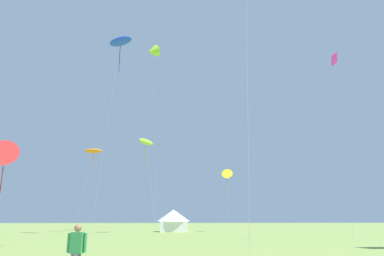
{
  "coord_description": "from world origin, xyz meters",
  "views": [
    {
      "loc": [
        -2.6,
        -2.44,
        1.87
      ],
      "look_at": [
        0.0,
        32.0,
        10.68
      ],
      "focal_mm": 33.58,
      "sensor_mm": 36.0,
      "label": 1
    }
  ],
  "objects_px": {
    "kite_red_delta": "(4,159)",
    "kite_magenta_diamond": "(335,64)",
    "kite_lime_parafoil": "(146,142)",
    "kite_lime_delta": "(152,51)",
    "festival_tent_left": "(173,219)",
    "kite_yellow_delta": "(228,176)",
    "kite_blue_parafoil": "(120,42)",
    "kite_orange_parafoil": "(93,151)",
    "person_spectator": "(76,255)"
  },
  "relations": [
    {
      "from": "kite_red_delta",
      "to": "kite_magenta_diamond",
      "type": "height_order",
      "value": "kite_magenta_diamond"
    },
    {
      "from": "kite_lime_parafoil",
      "to": "kite_red_delta",
      "type": "relative_size",
      "value": 1.44
    },
    {
      "from": "kite_lime_delta",
      "to": "kite_lime_parafoil",
      "type": "xyz_separation_m",
      "value": [
        -0.22,
        -7.1,
        -18.34
      ]
    },
    {
      "from": "kite_lime_delta",
      "to": "festival_tent_left",
      "type": "height_order",
      "value": "kite_lime_delta"
    },
    {
      "from": "kite_red_delta",
      "to": "festival_tent_left",
      "type": "height_order",
      "value": "kite_red_delta"
    },
    {
      "from": "kite_yellow_delta",
      "to": "kite_lime_parafoil",
      "type": "bearing_deg",
      "value": -161.87
    },
    {
      "from": "kite_lime_parafoil",
      "to": "kite_red_delta",
      "type": "xyz_separation_m",
      "value": [
        -13.14,
        -15.99,
        -5.36
      ]
    },
    {
      "from": "kite_blue_parafoil",
      "to": "festival_tent_left",
      "type": "distance_m",
      "value": 28.14
    },
    {
      "from": "kite_blue_parafoil",
      "to": "kite_red_delta",
      "type": "relative_size",
      "value": 2.88
    },
    {
      "from": "kite_yellow_delta",
      "to": "kite_blue_parafoil",
      "type": "bearing_deg",
      "value": -150.43
    },
    {
      "from": "kite_blue_parafoil",
      "to": "kite_magenta_diamond",
      "type": "bearing_deg",
      "value": -30.34
    },
    {
      "from": "kite_magenta_diamond",
      "to": "kite_orange_parafoil",
      "type": "height_order",
      "value": "kite_magenta_diamond"
    },
    {
      "from": "person_spectator",
      "to": "festival_tent_left",
      "type": "relative_size",
      "value": 0.33
    },
    {
      "from": "kite_magenta_diamond",
      "to": "person_spectator",
      "type": "distance_m",
      "value": 34.15
    },
    {
      "from": "kite_blue_parafoil",
      "to": "kite_lime_parafoil",
      "type": "distance_m",
      "value": 15.05
    },
    {
      "from": "person_spectator",
      "to": "festival_tent_left",
      "type": "bearing_deg",
      "value": 85.09
    },
    {
      "from": "kite_blue_parafoil",
      "to": "kite_orange_parafoil",
      "type": "distance_m",
      "value": 18.16
    },
    {
      "from": "kite_lime_delta",
      "to": "kite_orange_parafoil",
      "type": "xyz_separation_m",
      "value": [
        -8.93,
        -2.04,
        -18.88
      ]
    },
    {
      "from": "kite_red_delta",
      "to": "person_spectator",
      "type": "height_order",
      "value": "kite_red_delta"
    },
    {
      "from": "kite_yellow_delta",
      "to": "kite_orange_parafoil",
      "type": "height_order",
      "value": "kite_orange_parafoil"
    },
    {
      "from": "kite_blue_parafoil",
      "to": "person_spectator",
      "type": "distance_m",
      "value": 44.62
    },
    {
      "from": "kite_blue_parafoil",
      "to": "kite_orange_parafoil",
      "type": "height_order",
      "value": "kite_blue_parafoil"
    },
    {
      "from": "kite_yellow_delta",
      "to": "kite_magenta_diamond",
      "type": "relative_size",
      "value": 0.51
    },
    {
      "from": "kite_red_delta",
      "to": "person_spectator",
      "type": "relative_size",
      "value": 5.51
    },
    {
      "from": "person_spectator",
      "to": "kite_red_delta",
      "type": "bearing_deg",
      "value": 117.91
    },
    {
      "from": "kite_yellow_delta",
      "to": "kite_red_delta",
      "type": "xyz_separation_m",
      "value": [
        -26.07,
        -20.22,
        -0.84
      ]
    },
    {
      "from": "kite_yellow_delta",
      "to": "kite_orange_parafoil",
      "type": "xyz_separation_m",
      "value": [
        -21.64,
        0.84,
        3.98
      ]
    },
    {
      "from": "kite_red_delta",
      "to": "kite_lime_delta",
      "type": "bearing_deg",
      "value": 59.95
    },
    {
      "from": "kite_magenta_diamond",
      "to": "person_spectator",
      "type": "height_order",
      "value": "kite_magenta_diamond"
    },
    {
      "from": "kite_blue_parafoil",
      "to": "festival_tent_left",
      "type": "height_order",
      "value": "kite_blue_parafoil"
    },
    {
      "from": "kite_lime_parafoil",
      "to": "kite_magenta_diamond",
      "type": "xyz_separation_m",
      "value": [
        20.35,
        -19.43,
        4.53
      ]
    },
    {
      "from": "kite_lime_parafoil",
      "to": "kite_magenta_diamond",
      "type": "height_order",
      "value": "kite_magenta_diamond"
    },
    {
      "from": "kite_orange_parafoil",
      "to": "kite_lime_delta",
      "type": "bearing_deg",
      "value": 12.84
    },
    {
      "from": "kite_yellow_delta",
      "to": "festival_tent_left",
      "type": "height_order",
      "value": "kite_yellow_delta"
    },
    {
      "from": "kite_lime_delta",
      "to": "kite_orange_parafoil",
      "type": "bearing_deg",
      "value": -167.16
    },
    {
      "from": "kite_lime_delta",
      "to": "kite_red_delta",
      "type": "height_order",
      "value": "kite_lime_delta"
    },
    {
      "from": "kite_magenta_diamond",
      "to": "kite_orange_parafoil",
      "type": "bearing_deg",
      "value": 139.88
    },
    {
      "from": "kite_yellow_delta",
      "to": "kite_magenta_diamond",
      "type": "height_order",
      "value": "kite_magenta_diamond"
    },
    {
      "from": "kite_orange_parafoil",
      "to": "festival_tent_left",
      "type": "height_order",
      "value": "kite_orange_parafoil"
    },
    {
      "from": "kite_lime_parafoil",
      "to": "festival_tent_left",
      "type": "xyz_separation_m",
      "value": [
        4.36,
        5.27,
        -11.21
      ]
    },
    {
      "from": "kite_lime_parafoil",
      "to": "kite_magenta_diamond",
      "type": "relative_size",
      "value": 0.72
    },
    {
      "from": "kite_magenta_diamond",
      "to": "person_spectator",
      "type": "bearing_deg",
      "value": -132.26
    },
    {
      "from": "festival_tent_left",
      "to": "person_spectator",
      "type": "bearing_deg",
      "value": -94.91
    },
    {
      "from": "kite_blue_parafoil",
      "to": "festival_tent_left",
      "type": "bearing_deg",
      "value": 52.18
    },
    {
      "from": "kite_blue_parafoil",
      "to": "kite_red_delta",
      "type": "height_order",
      "value": "kite_blue_parafoil"
    },
    {
      "from": "kite_orange_parafoil",
      "to": "person_spectator",
      "type": "xyz_separation_m",
      "value": [
        9.06,
        -46.51,
        -11.69
      ]
    },
    {
      "from": "kite_red_delta",
      "to": "person_spectator",
      "type": "bearing_deg",
      "value": -62.09
    },
    {
      "from": "kite_lime_parafoil",
      "to": "kite_yellow_delta",
      "type": "xyz_separation_m",
      "value": [
        12.93,
        4.23,
        -4.52
      ]
    },
    {
      "from": "person_spectator",
      "to": "kite_yellow_delta",
      "type": "bearing_deg",
      "value": 74.6
    },
    {
      "from": "kite_lime_parafoil",
      "to": "kite_red_delta",
      "type": "bearing_deg",
      "value": -129.42
    }
  ]
}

